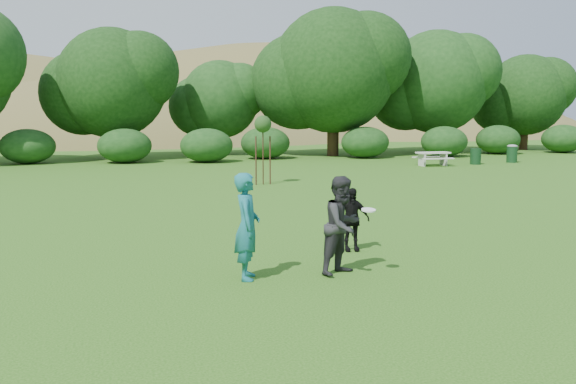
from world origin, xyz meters
name	(u,v)px	position (x,y,z in m)	size (l,w,h in m)	color
ground	(327,264)	(0.00, 0.00, 0.00)	(120.00, 120.00, 0.00)	#19470C
player_teal	(247,226)	(-1.81, -0.70, 0.99)	(0.73, 0.48, 1.99)	#18656D
player_grey	(343,225)	(0.03, -0.81, 0.94)	(0.92, 0.71, 1.89)	#28282A
player_black	(351,219)	(0.90, 1.00, 0.71)	(0.83, 0.35, 1.42)	black
trash_can_near	(476,156)	(15.56, 19.71, 0.45)	(0.60, 0.60, 0.90)	#14391C
frisbee	(369,210)	(0.41, -1.16, 1.28)	(0.27, 0.27, 0.06)	white
sapling	(263,126)	(1.87, 13.63, 2.42)	(0.70, 0.70, 2.85)	#382015
picnic_table	(433,156)	(12.81, 19.52, 0.52)	(1.80, 1.48, 0.76)	beige
trash_can_lidded	(512,153)	(18.29, 20.26, 0.54)	(0.60, 0.60, 1.05)	#163C1E
hillside	(144,230)	(-0.56, 68.45, -11.97)	(150.00, 72.00, 52.00)	olive
tree_row	(229,81)	(3.23, 28.68, 4.87)	(53.92, 10.38, 9.62)	#3A2616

